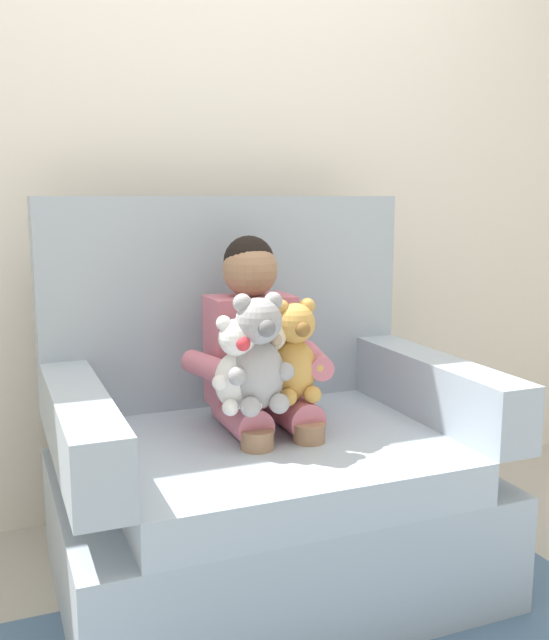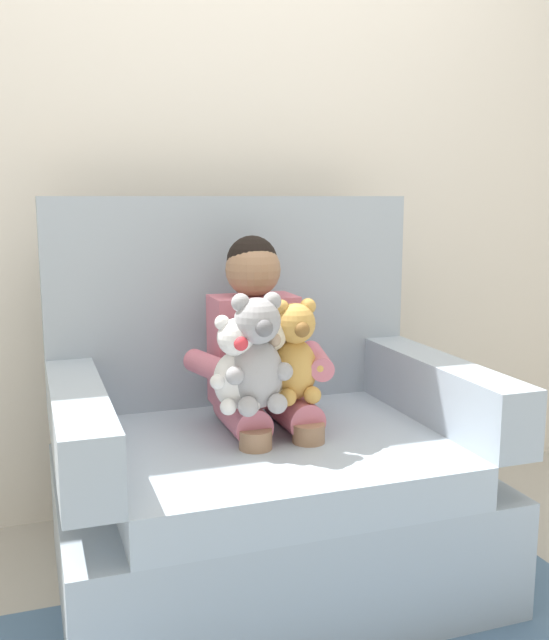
# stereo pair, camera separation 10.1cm
# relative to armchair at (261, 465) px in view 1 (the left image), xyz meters

# --- Properties ---
(ground_plane) EXTENTS (8.00, 8.00, 0.00)m
(ground_plane) POSITION_rel_armchair_xyz_m (0.00, -0.06, -0.35)
(ground_plane) COLOR #ADA89E
(back_wall) EXTENTS (6.00, 0.10, 2.60)m
(back_wall) POSITION_rel_armchair_xyz_m (0.00, 0.64, 0.95)
(back_wall) COLOR silver
(back_wall) RESTS_ON ground
(armchair) EXTENTS (1.23, 0.93, 1.17)m
(armchair) POSITION_rel_armchair_xyz_m (0.00, 0.00, 0.00)
(armchair) COLOR #9EADBC
(armchair) RESTS_ON ground
(seated_child) EXTENTS (0.45, 0.39, 0.82)m
(seated_child) POSITION_rel_armchair_xyz_m (0.00, 0.02, 0.33)
(seated_child) COLOR #C66B7F
(seated_child) RESTS_ON armchair
(plush_honey) EXTENTS (0.18, 0.15, 0.30)m
(plush_honey) POSITION_rel_armchair_xyz_m (0.06, -0.11, 0.37)
(plush_honey) COLOR gold
(plush_honey) RESTS_ON armchair
(plush_grey) EXTENTS (0.20, 0.16, 0.33)m
(plush_grey) POSITION_rel_armchair_xyz_m (-0.07, -0.17, 0.38)
(plush_grey) COLOR #9E9EA3
(plush_grey) RESTS_ON armchair
(plush_white) EXTENTS (0.16, 0.13, 0.27)m
(plush_white) POSITION_rel_armchair_xyz_m (-0.12, -0.14, 0.36)
(plush_white) COLOR white
(plush_white) RESTS_ON armchair
(plush_cream) EXTENTS (0.16, 0.13, 0.26)m
(plush_cream) POSITION_rel_armchair_xyz_m (-0.01, -0.11, 0.35)
(plush_cream) COLOR silver
(plush_cream) RESTS_ON armchair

